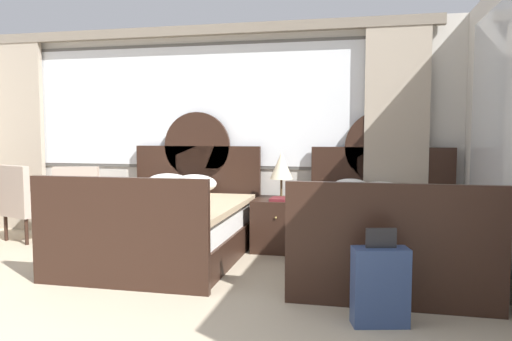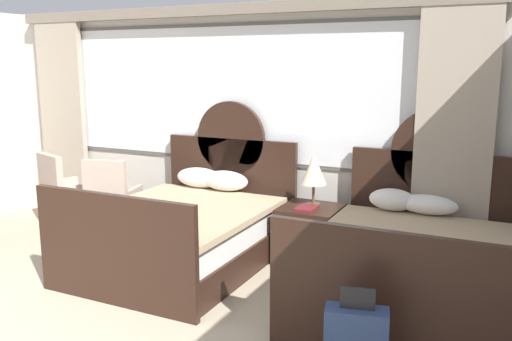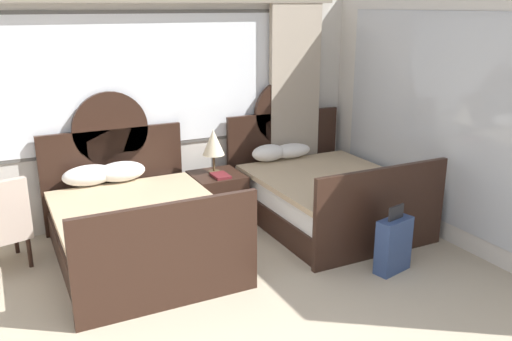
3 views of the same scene
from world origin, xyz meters
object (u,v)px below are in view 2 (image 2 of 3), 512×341
object	(u,v)px
table_lamp_on_nightstand	(314,170)
armchair_by_window_centre	(62,189)
book_on_nightstand	(307,208)
bed_near_mirror	(412,266)
nightstand_between_beds	(310,234)
armchair_by_window_left	(111,196)
bed_near_window	(185,230)

from	to	relation	value
table_lamp_on_nightstand	armchair_by_window_centre	xyz separation A→B (m)	(-3.19, -0.31, -0.47)
table_lamp_on_nightstand	book_on_nightstand	world-z (taller)	table_lamp_on_nightstand
bed_near_mirror	armchair_by_window_centre	size ratio (longest dim) A/B	2.24
bed_near_mirror	nightstand_between_beds	bearing A→B (deg)	152.03
bed_near_mirror	book_on_nightstand	world-z (taller)	bed_near_mirror
table_lamp_on_nightstand	armchair_by_window_centre	bearing A→B (deg)	-174.50
armchair_by_window_centre	table_lamp_on_nightstand	bearing A→B (deg)	5.50
table_lamp_on_nightstand	book_on_nightstand	size ratio (longest dim) A/B	2.06
table_lamp_on_nightstand	armchair_by_window_left	xyz separation A→B (m)	(-2.41, -0.31, -0.47)
nightstand_between_beds	table_lamp_on_nightstand	size ratio (longest dim) A/B	1.15
nightstand_between_beds	armchair_by_window_centre	distance (m)	3.20
bed_near_mirror	nightstand_between_beds	xyz separation A→B (m)	(-1.13, 0.60, -0.06)
bed_near_window	bed_near_mirror	distance (m)	2.28
nightstand_between_beds	armchair_by_window_centre	xyz separation A→B (m)	(-3.19, -0.23, 0.20)
bed_near_mirror	nightstand_between_beds	size ratio (longest dim) A/B	3.46
bed_near_mirror	table_lamp_on_nightstand	bearing A→B (deg)	149.15
armchair_by_window_left	armchair_by_window_centre	bearing A→B (deg)	179.85
table_lamp_on_nightstand	armchair_by_window_left	bearing A→B (deg)	-172.70
nightstand_between_beds	armchair_by_window_left	xyz separation A→B (m)	(-2.41, -0.23, 0.20)
bed_near_window	bed_near_mirror	world-z (taller)	same
bed_near_mirror	armchair_by_window_centre	xyz separation A→B (m)	(-4.32, 0.37, 0.14)
table_lamp_on_nightstand	armchair_by_window_left	size ratio (longest dim) A/B	0.56
nightstand_between_beds	book_on_nightstand	xyz separation A→B (m)	(-0.00, -0.12, 0.31)
bed_near_window	armchair_by_window_centre	distance (m)	2.08
bed_near_window	armchair_by_window_centre	size ratio (longest dim) A/B	2.24
bed_near_window	nightstand_between_beds	xyz separation A→B (m)	(1.14, 0.59, -0.06)
bed_near_window	nightstand_between_beds	world-z (taller)	bed_near_window
bed_near_mirror	book_on_nightstand	size ratio (longest dim) A/B	8.21
bed_near_mirror	armchair_by_window_centre	world-z (taller)	bed_near_mirror
nightstand_between_beds	armchair_by_window_centre	size ratio (longest dim) A/B	0.65
bed_near_window	armchair_by_window_left	distance (m)	1.33
armchair_by_window_left	bed_near_window	bearing A→B (deg)	-15.95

